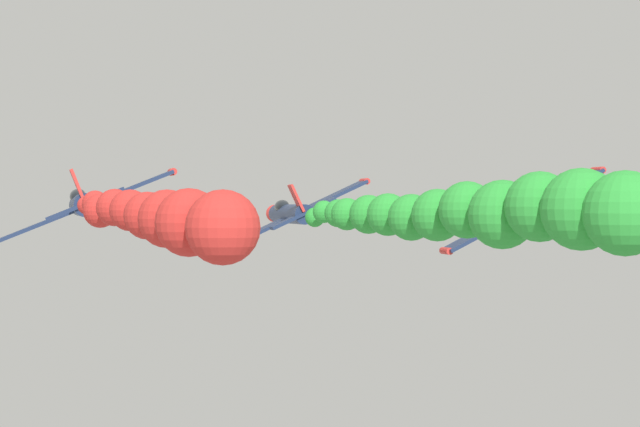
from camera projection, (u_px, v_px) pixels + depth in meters
The scene contains 5 objects.
airplane_lead at pixel (290, 213), 83.52m from camera, with size 8.82×10.35×4.37m.
smoke_trail_lead at pixel (509, 212), 60.23m from camera, with size 9.52×25.52×3.37m.
airplane_left_inner at pixel (82, 205), 71.35m from camera, with size 9.01×10.35×3.89m.
smoke_trail_left_inner at pixel (173, 219), 53.75m from camera, with size 5.82×16.78×2.73m.
airplane_right_inner at pixel (518, 208), 76.42m from camera, with size 8.69×10.35×4.64m.
Camera 1 is at (-13.63, -70.03, 70.07)m, focal length 82.55 mm.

